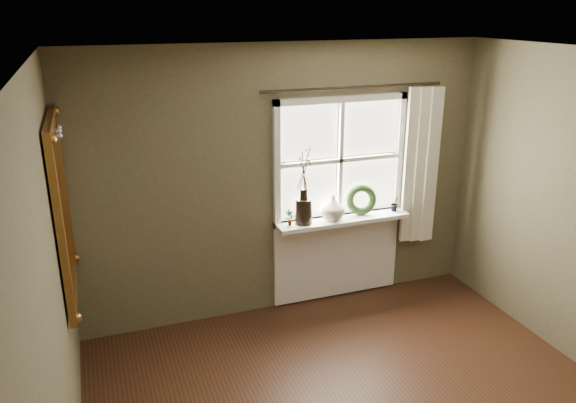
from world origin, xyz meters
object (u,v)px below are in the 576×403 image
(dark_jug, at_px, (303,211))
(cream_vase, at_px, (333,207))
(wreath, at_px, (361,203))
(gilt_mirror, at_px, (62,208))

(dark_jug, distance_m, cream_vase, 0.30)
(cream_vase, xyz_separation_m, wreath, (0.33, 0.04, -0.01))
(dark_jug, bearing_deg, wreath, 3.62)
(gilt_mirror, bearing_deg, dark_jug, 11.33)
(dark_jug, height_order, cream_vase, same)
(dark_jug, xyz_separation_m, gilt_mirror, (-2.10, -0.42, 0.43))
(wreath, height_order, gilt_mirror, gilt_mirror)
(cream_vase, xyz_separation_m, gilt_mirror, (-2.40, -0.42, 0.43))
(wreath, relative_size, gilt_mirror, 0.23)
(wreath, xyz_separation_m, gilt_mirror, (-2.73, -0.46, 0.44))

